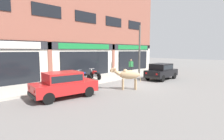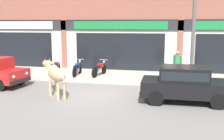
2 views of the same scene
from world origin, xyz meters
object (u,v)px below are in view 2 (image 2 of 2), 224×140
object	(u,v)px
cow	(56,74)
utility_pole	(193,33)
motorcycle_1	(77,69)
pedestrian	(177,63)
motorcycle_0	(56,67)
motorcycle_2	(99,69)
car_1	(185,82)

from	to	relation	value
cow	utility_pole	size ratio (longest dim) A/B	0.34
motorcycle_1	cow	bearing A→B (deg)	-82.48
motorcycle_1	pedestrian	bearing A→B (deg)	-4.24
motorcycle_0	utility_pole	xyz separation A→B (m)	(7.78, -1.11, 2.14)
pedestrian	utility_pole	world-z (taller)	utility_pole
cow	motorcycle_1	distance (m)	4.26
motorcycle_0	utility_pole	bearing A→B (deg)	-8.09
motorcycle_2	utility_pole	distance (m)	5.62
motorcycle_0	motorcycle_2	bearing A→B (deg)	0.09
cow	motorcycle_1	xyz separation A→B (m)	(-0.55, 4.20, -0.47)
utility_pole	motorcycle_0	bearing A→B (deg)	171.91
utility_pole	motorcycle_2	bearing A→B (deg)	167.66
pedestrian	utility_pole	size ratio (longest dim) A/B	0.32
pedestrian	motorcycle_0	bearing A→B (deg)	175.61
car_1	pedestrian	bearing A→B (deg)	93.65
motorcycle_0	pedestrian	world-z (taller)	pedestrian
motorcycle_1	utility_pole	world-z (taller)	utility_pole
motorcycle_1	utility_pole	distance (m)	6.82
car_1	utility_pole	size ratio (longest dim) A/B	0.72
cow	car_1	distance (m)	5.40
motorcycle_1	pedestrian	world-z (taller)	pedestrian
pedestrian	utility_pole	bearing A→B (deg)	-39.78
cow	utility_pole	xyz separation A→B (m)	(5.84, 3.22, 1.67)
car_1	motorcycle_1	size ratio (longest dim) A/B	2.01
utility_pole	pedestrian	bearing A→B (deg)	140.22
motorcycle_2	car_1	bearing A→B (deg)	-40.14
motorcycle_1	car_1	bearing A→B (deg)	-32.40
cow	motorcycle_1	bearing A→B (deg)	97.52
motorcycle_2	pedestrian	size ratio (longest dim) A/B	1.12
motorcycle_0	motorcycle_2	world-z (taller)	same
pedestrian	utility_pole	xyz separation A→B (m)	(0.67, -0.56, 1.54)
cow	motorcycle_1	world-z (taller)	cow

